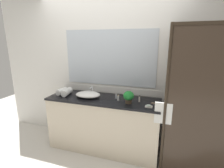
# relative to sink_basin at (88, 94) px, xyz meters

# --- Properties ---
(ground_plane) EXTENTS (8.00, 8.00, 0.00)m
(ground_plane) POSITION_rel_sink_basin_xyz_m (0.26, 0.01, -0.94)
(ground_plane) COLOR silver
(wall_back_with_mirror) EXTENTS (4.40, 0.06, 2.60)m
(wall_back_with_mirror) POSITION_rel_sink_basin_xyz_m (0.26, 0.35, 0.36)
(wall_back_with_mirror) COLOR silver
(wall_back_with_mirror) RESTS_ON ground_plane
(vanity_cabinet) EXTENTS (1.80, 0.58, 0.90)m
(vanity_cabinet) POSITION_rel_sink_basin_xyz_m (0.26, 0.02, -0.49)
(vanity_cabinet) COLOR beige
(vanity_cabinet) RESTS_ON ground_plane
(shower_enclosure) EXTENTS (1.20, 0.59, 2.00)m
(shower_enclosure) POSITION_rel_sink_basin_xyz_m (1.54, -0.18, 0.08)
(shower_enclosure) COLOR #2D2319
(shower_enclosure) RESTS_ON ground_plane
(sink_basin) EXTENTS (0.41, 0.31, 0.08)m
(sink_basin) POSITION_rel_sink_basin_xyz_m (0.00, 0.00, 0.00)
(sink_basin) COLOR white
(sink_basin) RESTS_ON vanity_cabinet
(faucet) EXTENTS (0.17, 0.12, 0.13)m
(faucet) POSITION_rel_sink_basin_xyz_m (0.00, 0.17, 0.00)
(faucet) COLOR silver
(faucet) RESTS_ON vanity_cabinet
(potted_plant) EXTENTS (0.16, 0.16, 0.18)m
(potted_plant) POSITION_rel_sink_basin_xyz_m (0.69, -0.08, 0.06)
(potted_plant) COLOR #473828
(potted_plant) RESTS_ON vanity_cabinet
(soap_dish) EXTENTS (0.10, 0.07, 0.04)m
(soap_dish) POSITION_rel_sink_basin_xyz_m (1.00, -0.14, -0.03)
(soap_dish) COLOR silver
(soap_dish) RESTS_ON vanity_cabinet
(amenity_bottle_shampoo) EXTENTS (0.02, 0.02, 0.08)m
(amenity_bottle_shampoo) POSITION_rel_sink_basin_xyz_m (0.46, 0.06, -0.01)
(amenity_bottle_shampoo) COLOR silver
(amenity_bottle_shampoo) RESTS_ON vanity_cabinet
(amenity_bottle_body_wash) EXTENTS (0.03, 0.03, 0.09)m
(amenity_bottle_body_wash) POSITION_rel_sink_basin_xyz_m (0.52, -0.01, 0.00)
(amenity_bottle_body_wash) COLOR white
(amenity_bottle_body_wash) RESTS_ON vanity_cabinet
(amenity_bottle_lotion) EXTENTS (0.03, 0.03, 0.10)m
(amenity_bottle_lotion) POSITION_rel_sink_basin_xyz_m (0.84, 0.02, 0.01)
(amenity_bottle_lotion) COLOR silver
(amenity_bottle_lotion) RESTS_ON vanity_cabinet
(rolled_towel_near_edge) EXTENTS (0.12, 0.22, 0.10)m
(rolled_towel_near_edge) POSITION_rel_sink_basin_xyz_m (-0.50, 0.01, 0.01)
(rolled_towel_near_edge) COLOR white
(rolled_towel_near_edge) RESTS_ON vanity_cabinet
(rolled_towel_middle) EXTENTS (0.14, 0.26, 0.11)m
(rolled_towel_middle) POSITION_rel_sink_basin_xyz_m (-0.39, -0.01, 0.01)
(rolled_towel_middle) COLOR white
(rolled_towel_middle) RESTS_ON vanity_cabinet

